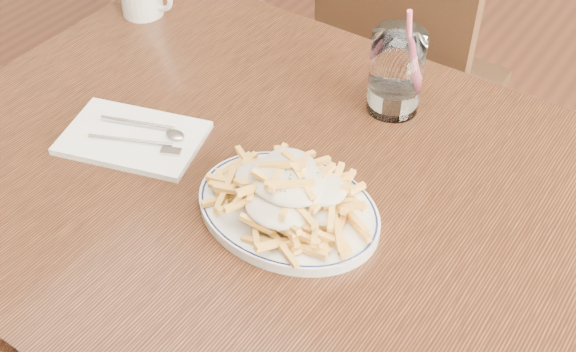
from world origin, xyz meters
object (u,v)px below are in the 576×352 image
Objects in this scene: table at (302,231)px; water_glass at (396,77)px; chair_far at (402,76)px; loaded_fries at (288,187)px; fries_plate at (288,209)px.

water_glass is at bearing 87.97° from table.
table is 1.49× the size of chair_far.
water_glass is at bearing 89.49° from loaded_fries.
fries_plate is (0.01, -0.05, 0.09)m from table.
water_glass is (0.00, 0.29, 0.01)m from loaded_fries.
fries_plate is at bearing -90.51° from water_glass.
chair_far is 0.63m from water_glass.
table is 6.52× the size of water_glass.
fries_plate is 0.04m from loaded_fries.
water_glass is (0.00, 0.29, 0.05)m from fries_plate.
water_glass is (0.01, 0.24, 0.14)m from table.
chair_far is (-0.19, 0.72, -0.22)m from table.
loaded_fries reaches higher than fries_plate.
table is at bearing -75.29° from chair_far.
chair_far reaches higher than fries_plate.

